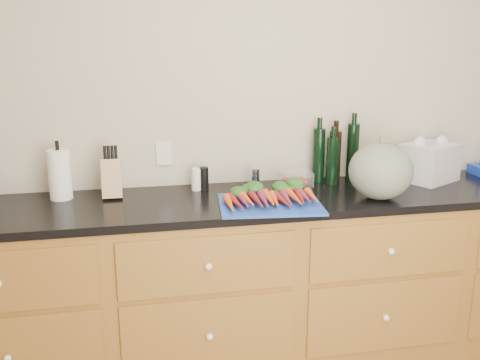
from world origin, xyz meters
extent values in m
cube|color=beige|center=(0.00, 1.62, 1.30)|extent=(4.10, 0.05, 2.60)
cube|color=brown|center=(0.00, 1.30, 0.45)|extent=(3.60, 0.60, 0.90)
cube|color=brown|center=(-1.35, 0.99, 0.36)|extent=(0.82, 0.01, 0.38)
sphere|color=white|center=(-1.35, 0.98, 0.36)|extent=(0.03, 0.03, 0.03)
cube|color=brown|center=(-0.45, 0.99, 0.72)|extent=(0.82, 0.01, 0.28)
sphere|color=white|center=(-0.45, 0.98, 0.72)|extent=(0.03, 0.03, 0.03)
cube|color=brown|center=(-0.45, 0.99, 0.36)|extent=(0.82, 0.01, 0.38)
sphere|color=white|center=(-0.45, 0.98, 0.36)|extent=(0.03, 0.03, 0.03)
cube|color=brown|center=(0.45, 0.99, 0.72)|extent=(0.82, 0.01, 0.28)
sphere|color=white|center=(0.45, 0.98, 0.72)|extent=(0.03, 0.03, 0.03)
cube|color=brown|center=(0.45, 0.99, 0.36)|extent=(0.82, 0.01, 0.38)
sphere|color=white|center=(0.45, 0.98, 0.36)|extent=(0.03, 0.03, 0.03)
cube|color=black|center=(0.00, 1.30, 0.92)|extent=(3.64, 0.62, 0.04)
cube|color=#1B43AB|center=(-0.12, 1.14, 0.95)|extent=(0.53, 0.42, 0.01)
cone|color=#EF541C|center=(-0.33, 1.12, 0.97)|extent=(0.04, 0.20, 0.04)
cone|color=maroon|center=(-0.29, 1.12, 0.97)|extent=(0.04, 0.20, 0.04)
cone|color=#7A264E|center=(-0.26, 1.12, 0.97)|extent=(0.04, 0.20, 0.04)
cone|color=#EF541C|center=(-0.23, 1.12, 0.97)|extent=(0.04, 0.20, 0.04)
cone|color=maroon|center=(-0.20, 1.12, 0.97)|extent=(0.04, 0.20, 0.04)
cone|color=#7A264E|center=(-0.17, 1.12, 0.97)|extent=(0.04, 0.20, 0.04)
cone|color=#EF541C|center=(-0.14, 1.12, 0.97)|extent=(0.04, 0.20, 0.04)
ellipsoid|color=#184818|center=(-0.23, 1.27, 0.98)|extent=(0.20, 0.12, 0.06)
cone|color=#EF541C|center=(-0.11, 1.12, 0.97)|extent=(0.04, 0.20, 0.04)
cone|color=maroon|center=(-0.08, 1.12, 0.97)|extent=(0.04, 0.20, 0.04)
cone|color=#7A264E|center=(-0.05, 1.12, 0.97)|extent=(0.04, 0.20, 0.04)
cone|color=#EF541C|center=(-0.01, 1.12, 0.97)|extent=(0.04, 0.20, 0.04)
cone|color=maroon|center=(0.02, 1.12, 0.97)|extent=(0.04, 0.20, 0.04)
cone|color=#7A264E|center=(0.05, 1.12, 0.97)|extent=(0.04, 0.20, 0.04)
cone|color=#EF541C|center=(0.08, 1.12, 0.97)|extent=(0.04, 0.20, 0.04)
ellipsoid|color=#184818|center=(-0.01, 1.27, 0.98)|extent=(0.20, 0.12, 0.06)
ellipsoid|color=#576554|center=(0.45, 1.15, 1.08)|extent=(0.32, 0.32, 0.29)
cylinder|color=white|center=(-1.13, 1.46, 1.07)|extent=(0.11, 0.11, 0.25)
cube|color=tan|center=(-0.87, 1.44, 1.04)|extent=(0.10, 0.10, 0.20)
cylinder|color=white|center=(-0.44, 1.48, 1.00)|extent=(0.05, 0.05, 0.12)
cylinder|color=black|center=(-0.40, 1.48, 1.00)|extent=(0.05, 0.05, 0.12)
cylinder|color=white|center=(-0.12, 1.48, 0.99)|extent=(0.05, 0.05, 0.10)
cube|color=white|center=(0.11, 1.47, 0.98)|extent=(0.17, 0.13, 0.08)
cylinder|color=black|center=(0.25, 1.52, 1.09)|extent=(0.07, 0.07, 0.30)
cylinder|color=black|center=(0.35, 1.53, 1.08)|extent=(0.07, 0.07, 0.28)
cylinder|color=black|center=(0.45, 1.52, 1.10)|extent=(0.07, 0.07, 0.32)
cylinder|color=black|center=(0.31, 1.46, 1.07)|extent=(0.07, 0.07, 0.26)
camera|label=1|loc=(-0.75, -1.25, 1.73)|focal=40.00mm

